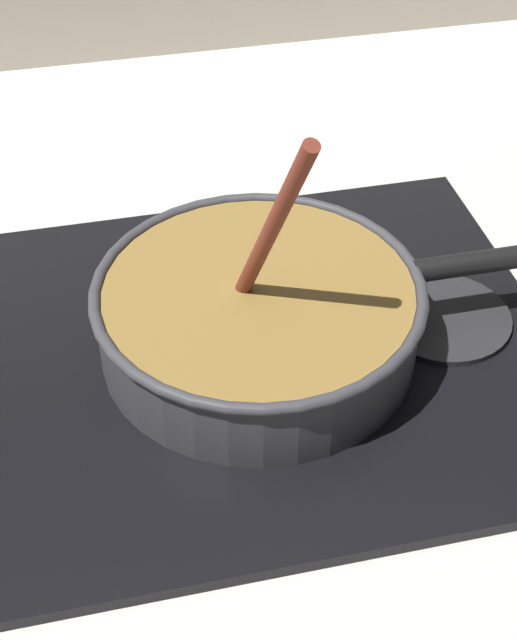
{
  "coord_description": "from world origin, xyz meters",
  "views": [
    {
      "loc": [
        -0.08,
        -0.51,
        0.62
      ],
      "look_at": [
        0.06,
        0.13,
        0.05
      ],
      "focal_mm": 53.5,
      "sensor_mm": 36.0,
      "label": 1
    }
  ],
  "objects": [
    {
      "name": "spare_burner",
      "position": [
        0.25,
        0.13,
        0.01
      ],
      "size": [
        0.13,
        0.13,
        0.01
      ],
      "primitive_type": "cylinder",
      "color": "#262628",
      "rests_on": "hob_plate"
    },
    {
      "name": "ground",
      "position": [
        0.0,
        0.0,
        -0.02
      ],
      "size": [
        2.4,
        1.6,
        0.04
      ],
      "primitive_type": "cube",
      "color": "beige"
    },
    {
      "name": "hob_plate",
      "position": [
        0.06,
        0.13,
        0.01
      ],
      "size": [
        0.56,
        0.48,
        0.01
      ],
      "primitive_type": "cube",
      "color": "black",
      "rests_on": "ground"
    },
    {
      "name": "burner_ring",
      "position": [
        0.06,
        0.13,
        0.02
      ],
      "size": [
        0.21,
        0.21,
        0.01
      ],
      "primitive_type": "torus",
      "color": "#592D0C",
      "rests_on": "hob_plate"
    },
    {
      "name": "cooking_pan",
      "position": [
        0.07,
        0.13,
        0.05
      ],
      "size": [
        0.43,
        0.3,
        0.27
      ],
      "color": "#38383D",
      "rests_on": "hob_plate"
    }
  ]
}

